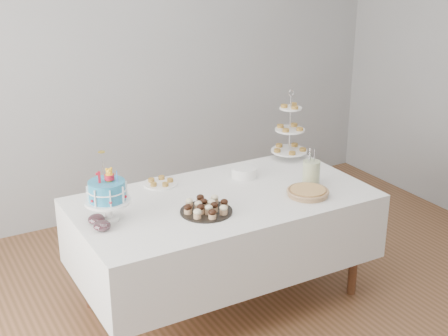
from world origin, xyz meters
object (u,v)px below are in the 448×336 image
plate_stack (244,172)px  pastry_plate (160,182)px  table (223,229)px  jam_bowl_a (102,226)px  cupcake_tray (206,207)px  jam_bowl_b (97,219)px  utensil_pitcher (311,172)px  birthday_cake (108,202)px  tiered_stand (290,130)px  pie (308,192)px

plate_stack → pastry_plate: 0.59m
table → jam_bowl_a: bearing=-174.9°
cupcake_tray → pastry_plate: 0.55m
jam_bowl_b → pastry_plate: bearing=33.1°
jam_bowl_a → utensil_pitcher: (1.46, -0.04, 0.06)m
birthday_cake → plate_stack: 1.08m
table → tiered_stand: size_ratio=3.62×
birthday_cake → pie: size_ratio=1.53×
pastry_plate → jam_bowl_b: size_ratio=2.28×
table → plate_stack: (0.30, 0.24, 0.26)m
birthday_cake → utensil_pitcher: bearing=3.9°
birthday_cake → pastry_plate: bearing=46.0°
jam_bowl_a → utensil_pitcher: 1.46m
jam_bowl_a → plate_stack: bearing=15.3°
utensil_pitcher → table: bearing=170.5°
utensil_pitcher → pastry_plate: bearing=150.9°
birthday_cake → jam_bowl_a: size_ratio=4.17×
utensil_pitcher → jam_bowl_a: bearing=179.4°
birthday_cake → jam_bowl_b: bearing=-158.8°
pastry_plate → pie: bearing=-40.4°
jam_bowl_b → utensil_pitcher: (1.46, -0.13, 0.06)m
pie → utensil_pitcher: 0.20m
cupcake_tray → pie: bearing=-7.9°
plate_stack → jam_bowl_b: plate_stack is taller
cupcake_tray → pie: cupcake_tray is taller
tiered_stand → plate_stack: 0.55m
cupcake_tray → utensil_pitcher: bearing=2.8°
tiered_stand → utensil_pitcher: tiered_stand is taller
birthday_cake → utensil_pitcher: (1.38, -0.15, -0.02)m
tiered_stand → jam_bowl_b: 1.69m
pie → jam_bowl_b: jam_bowl_b is taller
birthday_cake → jam_bowl_b: 0.12m
pie → tiered_stand: size_ratio=0.52×
cupcake_tray → plate_stack: size_ratio=1.81×
pastry_plate → table: bearing=-56.0°
table → plate_stack: plate_stack is taller
pastry_plate → cupcake_tray: bearing=-83.6°
tiered_stand → utensil_pitcher: bearing=-109.3°
plate_stack → jam_bowl_a: 1.18m
pie → jam_bowl_b: bearing=168.5°
table → birthday_cake: birthday_cake is taller
pie → table: bearing=153.1°
birthday_cake → utensil_pitcher: 1.38m
pastry_plate → utensil_pitcher: 1.02m
tiered_stand → jam_bowl_b: bearing=-167.0°
cupcake_tray → pastry_plate: size_ratio=1.40×
tiered_stand → utensil_pitcher: (-0.18, -0.51, -0.13)m
pie → tiered_stand: (0.31, 0.65, 0.20)m
jam_bowl_a → jam_bowl_b: (-0.00, 0.10, 0.00)m
pastry_plate → utensil_pitcher: bearing=-29.9°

